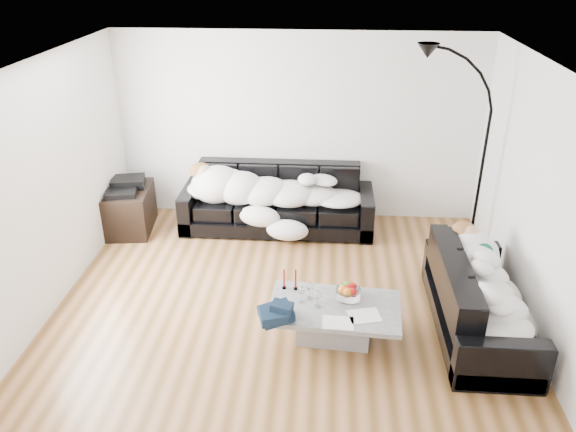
# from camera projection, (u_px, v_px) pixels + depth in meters

# --- Properties ---
(ground) EXTENTS (5.00, 5.00, 0.00)m
(ground) POSITION_uv_depth(u_px,v_px,m) (286.00, 300.00, 6.29)
(ground) COLOR brown
(ground) RESTS_ON ground
(wall_back) EXTENTS (5.00, 0.02, 2.60)m
(wall_back) POSITION_uv_depth(u_px,v_px,m) (299.00, 128.00, 7.73)
(wall_back) COLOR silver
(wall_back) RESTS_ON ground
(wall_left) EXTENTS (0.02, 4.50, 2.60)m
(wall_left) POSITION_uv_depth(u_px,v_px,m) (48.00, 187.00, 5.88)
(wall_left) COLOR silver
(wall_left) RESTS_ON ground
(wall_right) EXTENTS (0.02, 4.50, 2.60)m
(wall_right) POSITION_uv_depth(u_px,v_px,m) (537.00, 201.00, 5.55)
(wall_right) COLOR silver
(wall_right) RESTS_ON ground
(ceiling) EXTENTS (5.00, 5.00, 0.00)m
(ceiling) POSITION_uv_depth(u_px,v_px,m) (286.00, 64.00, 5.14)
(ceiling) COLOR white
(ceiling) RESTS_ON ground
(sofa_back) EXTENTS (2.61, 0.90, 0.85)m
(sofa_back) POSITION_uv_depth(u_px,v_px,m) (277.00, 199.00, 7.70)
(sofa_back) COLOR black
(sofa_back) RESTS_ON ground
(sofa_right) EXTENTS (0.83, 1.94, 0.79)m
(sofa_right) POSITION_uv_depth(u_px,v_px,m) (480.00, 296.00, 5.66)
(sofa_right) COLOR black
(sofa_right) RESTS_ON ground
(sleeper_back) EXTENTS (2.21, 0.76, 0.44)m
(sleeper_back) POSITION_uv_depth(u_px,v_px,m) (277.00, 186.00, 7.56)
(sleeper_back) COLOR white
(sleeper_back) RESTS_ON sofa_back
(sleeper_right) EXTENTS (0.70, 1.66, 0.41)m
(sleeper_right) POSITION_uv_depth(u_px,v_px,m) (484.00, 277.00, 5.56)
(sleeper_right) COLOR white
(sleeper_right) RESTS_ON sofa_right
(teal_cushion) EXTENTS (0.42, 0.38, 0.20)m
(teal_cushion) POSITION_uv_depth(u_px,v_px,m) (466.00, 239.00, 6.06)
(teal_cushion) COLOR #0A4C32
(teal_cushion) RESTS_ON sofa_right
(coffee_table) EXTENTS (1.35, 0.85, 0.38)m
(coffee_table) POSITION_uv_depth(u_px,v_px,m) (334.00, 321.00, 5.62)
(coffee_table) COLOR #939699
(coffee_table) RESTS_ON ground
(fruit_bowl) EXTENTS (0.30, 0.30, 0.16)m
(fruit_bowl) POSITION_uv_depth(u_px,v_px,m) (348.00, 291.00, 5.63)
(fruit_bowl) COLOR white
(fruit_bowl) RESTS_ON coffee_table
(wine_glass_a) EXTENTS (0.10, 0.10, 0.19)m
(wine_glass_a) POSITION_uv_depth(u_px,v_px,m) (310.00, 291.00, 5.61)
(wine_glass_a) COLOR white
(wine_glass_a) RESTS_ON coffee_table
(wine_glass_b) EXTENTS (0.08, 0.08, 0.18)m
(wine_glass_b) POSITION_uv_depth(u_px,v_px,m) (302.00, 294.00, 5.56)
(wine_glass_b) COLOR white
(wine_glass_b) RESTS_ON coffee_table
(wine_glass_c) EXTENTS (0.08, 0.08, 0.18)m
(wine_glass_c) POSITION_uv_depth(u_px,v_px,m) (318.00, 299.00, 5.48)
(wine_glass_c) COLOR white
(wine_glass_c) RESTS_ON coffee_table
(candle_left) EXTENTS (0.05, 0.05, 0.23)m
(candle_left) POSITION_uv_depth(u_px,v_px,m) (284.00, 279.00, 5.76)
(candle_left) COLOR maroon
(candle_left) RESTS_ON coffee_table
(candle_right) EXTENTS (0.04, 0.04, 0.23)m
(candle_right) POSITION_uv_depth(u_px,v_px,m) (296.00, 280.00, 5.75)
(candle_right) COLOR maroon
(candle_right) RESTS_ON coffee_table
(newspaper_a) EXTENTS (0.35, 0.30, 0.01)m
(newspaper_a) POSITION_uv_depth(u_px,v_px,m) (364.00, 316.00, 5.38)
(newspaper_a) COLOR silver
(newspaper_a) RESTS_ON coffee_table
(newspaper_b) EXTENTS (0.30, 0.22, 0.01)m
(newspaper_b) POSITION_uv_depth(u_px,v_px,m) (338.00, 323.00, 5.28)
(newspaper_b) COLOR silver
(newspaper_b) RESTS_ON coffee_table
(navy_jacket) EXTENTS (0.34, 0.29, 0.16)m
(navy_jacket) POSITION_uv_depth(u_px,v_px,m) (277.00, 308.00, 5.23)
(navy_jacket) COLOR black
(navy_jacket) RESTS_ON coffee_table
(shoes) EXTENTS (0.50, 0.38, 0.11)m
(shoes) POSITION_uv_depth(u_px,v_px,m) (299.00, 294.00, 6.29)
(shoes) COLOR #472311
(shoes) RESTS_ON ground
(av_cabinet) EXTENTS (0.69, 0.93, 0.60)m
(av_cabinet) POSITION_uv_depth(u_px,v_px,m) (129.00, 209.00, 7.71)
(av_cabinet) COLOR black
(av_cabinet) RESTS_ON ground
(stereo) EXTENTS (0.51, 0.43, 0.13)m
(stereo) POSITION_uv_depth(u_px,v_px,m) (126.00, 185.00, 7.55)
(stereo) COLOR black
(stereo) RESTS_ON av_cabinet
(floor_lamp) EXTENTS (0.90, 0.62, 2.29)m
(floor_lamp) POSITION_uv_depth(u_px,v_px,m) (482.00, 169.00, 6.75)
(floor_lamp) COLOR black
(floor_lamp) RESTS_ON ground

